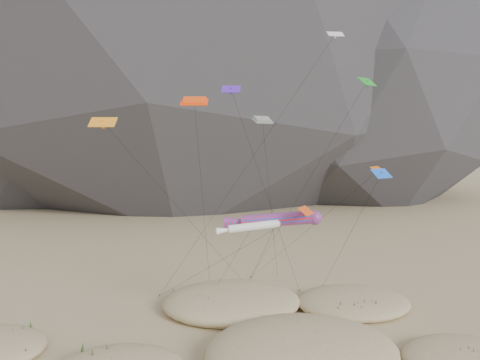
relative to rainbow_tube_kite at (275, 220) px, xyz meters
name	(u,v)px	position (x,y,z in m)	size (l,w,h in m)	color
kite_stakes	(235,289)	(-1.38, 12.67, -10.78)	(20.35, 6.46, 0.30)	#3F2D1E
rainbow_tube_kite	(275,220)	(0.00, 0.00, 0.00)	(8.87, 13.54, 11.96)	#FF1A33
white_tube_kite	(250,227)	(-2.51, -0.62, -0.46)	(6.14, 12.09, 11.08)	white
orange_parafoil	(195,104)	(-6.92, 5.36, 11.12)	(4.37, 12.10, 22.78)	#FF460D
multi_parafoil	(263,124)	(-1.08, 0.37, 8.95)	(7.52, 17.94, 20.66)	red
delta_kites	(290,136)	(1.53, 0.38, 7.83)	(27.86, 23.47, 29.82)	blue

